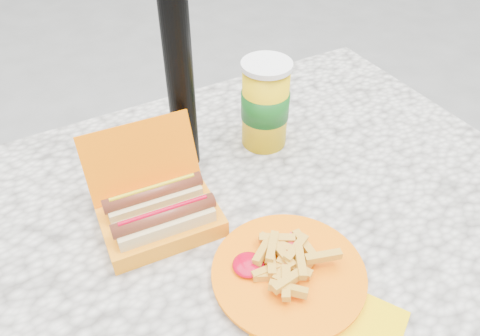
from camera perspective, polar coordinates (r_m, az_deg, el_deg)
picnic_table at (r=0.93m, az=-1.82°, el=-9.72°), size 1.20×0.80×0.75m
hotdog_box at (r=0.81m, az=-9.82°, el=-5.29°), size 0.21×0.19×0.15m
fries_plate at (r=0.74m, az=6.12°, el=-12.96°), size 0.26×0.36×0.05m
soda_cup at (r=0.95m, az=3.09°, el=7.77°), size 0.10×0.10×0.19m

